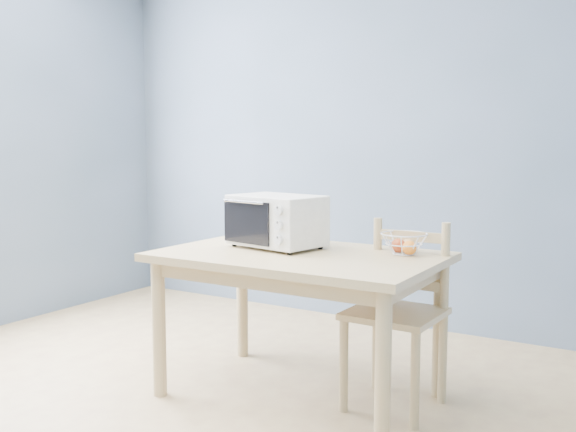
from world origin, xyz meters
The scene contains 5 objects.
room centered at (0.00, 0.00, 1.30)m, with size 4.01×4.51×2.61m.
dining_table centered at (0.49, 0.72, 0.65)m, with size 1.40×0.90×0.75m.
toaster_oven centered at (0.28, 0.81, 0.90)m, with size 0.53×0.41×0.28m.
fruit_basket centered at (0.97, 0.95, 0.81)m, with size 0.28×0.28×0.11m.
dining_chair centered at (0.97, 0.88, 0.45)m, with size 0.44×0.44×0.92m.
Camera 1 is at (2.11, -2.05, 1.29)m, focal length 40.00 mm.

